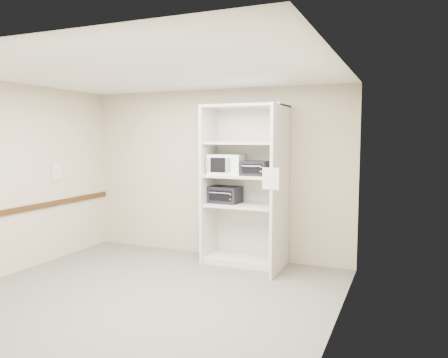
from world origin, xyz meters
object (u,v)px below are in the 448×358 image
at_px(toaster_oven_upper, 255,168).
at_px(shelving_unit, 248,191).
at_px(toaster_oven_lower, 225,195).
at_px(microwave, 226,164).

bearing_deg(toaster_oven_upper, shelving_unit, 158.68).
relative_size(toaster_oven_upper, toaster_oven_lower, 0.82).
height_order(microwave, toaster_oven_upper, microwave).
relative_size(shelving_unit, microwave, 4.75).
bearing_deg(microwave, toaster_oven_upper, -9.49).
distance_m(microwave, toaster_oven_lower, 0.48).
distance_m(shelving_unit, toaster_oven_upper, 0.38).
xyz_separation_m(shelving_unit, toaster_oven_lower, (-0.38, 0.02, -0.08)).
height_order(shelving_unit, microwave, shelving_unit).
distance_m(shelving_unit, microwave, 0.52).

